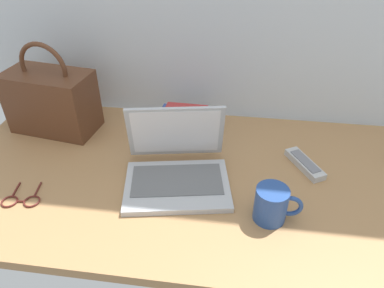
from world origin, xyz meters
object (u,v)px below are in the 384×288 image
remote_control_far (305,164)px  laptop (177,167)px  handbag (52,100)px  book_stack (185,121)px  eyeglasses (21,200)px  coffee_mug (272,204)px

remote_control_far → laptop: bearing=-164.5°
handbag → book_stack: handbag is taller
book_stack → remote_control_far: bearing=-21.5°
eyeglasses → handbag: (-0.06, 0.39, 0.11)m
coffee_mug → handbag: 0.85m
eyeglasses → handbag: 0.41m
remote_control_far → handbag: bearing=172.7°
laptop → coffee_mug: 0.31m
laptop → book_stack: 0.27m
remote_control_far → coffee_mug: bearing=-116.6°
book_stack → laptop: bearing=-86.8°
laptop → eyeglasses: (-0.43, -0.16, -0.04)m
remote_control_far → eyeglasses: (-0.82, -0.27, -0.01)m
laptop → eyeglasses: laptop is taller
coffee_mug → handbag: handbag is taller
handbag → coffee_mug: bearing=-24.6°
laptop → remote_control_far: 0.41m
book_stack → coffee_mug: bearing=-53.8°
laptop → handbag: 0.54m
laptop → book_stack: (-0.02, 0.27, -0.01)m
coffee_mug → handbag: bearing=155.4°
coffee_mug → remote_control_far: (0.12, 0.24, -0.04)m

